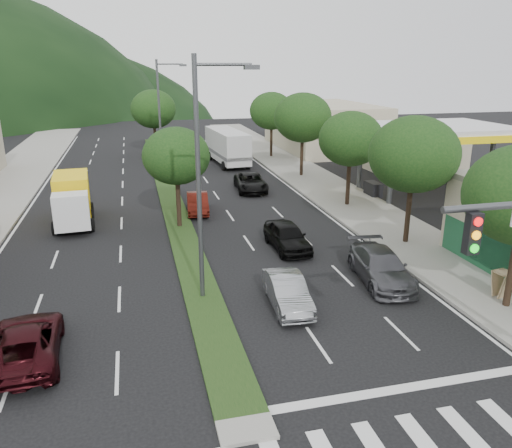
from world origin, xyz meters
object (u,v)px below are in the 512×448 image
object	(u,v)px
sedan_silver	(287,292)
a_frame_sign	(503,282)
tree_med_near	(176,156)
box_truck	(72,201)
tree_r_b	(414,155)
motorhome	(227,146)
car_queue_a	(287,236)
tree_r_c	(351,139)
tree_r_d	(303,118)
streetlight_mid	(162,113)
tree_r_e	(272,111)
suv_maroon	(26,342)
car_queue_b	(381,267)
streetlight_near	(203,170)
car_queue_c	(198,203)
car_queue_d	(251,183)
tree_med_far	(153,109)

from	to	relation	value
sedan_silver	a_frame_sign	size ratio (longest dim) A/B	2.57
tree_med_near	a_frame_sign	distance (m)	18.47
tree_med_near	sedan_silver	distance (m)	12.68
sedan_silver	box_truck	distance (m)	17.29
tree_r_b	motorhome	world-z (taller)	tree_r_b
sedan_silver	car_queue_a	world-z (taller)	car_queue_a
tree_r_c	motorhome	world-z (taller)	tree_r_c
tree_r_d	sedan_silver	bearing A→B (deg)	-110.20
tree_med_near	streetlight_mid	xyz separation A→B (m)	(0.21, 15.00, 1.16)
tree_r_e	box_truck	world-z (taller)	tree_r_e
suv_maroon	a_frame_sign	size ratio (longest dim) A/B	3.07
car_queue_b	streetlight_near	bearing A→B (deg)	-174.96
tree_r_c	car_queue_c	bearing A→B (deg)	174.67
box_truck	tree_r_c	bearing A→B (deg)	173.63
tree_r_c	suv_maroon	xyz separation A→B (m)	(-18.44, -15.27, -4.09)
suv_maroon	car_queue_a	xyz separation A→B (m)	(11.75, 8.09, 0.07)
tree_med_near	box_truck	world-z (taller)	tree_med_near
car_queue_a	car_queue_d	distance (m)	13.20
suv_maroon	car_queue_c	bearing A→B (deg)	-119.74
tree_r_b	box_truck	bearing A→B (deg)	154.79
tree_r_e	tree_med_near	world-z (taller)	tree_r_e
tree_med_far	box_truck	xyz separation A→B (m)	(-6.39, -23.34, -3.61)
tree_r_e	tree_r_d	bearing A→B (deg)	-90.00
tree_r_e	box_truck	bearing A→B (deg)	-133.55
streetlight_mid	suv_maroon	bearing A→B (deg)	-103.23
streetlight_near	box_truck	distance (m)	14.87
tree_med_near	box_truck	size ratio (longest dim) A/B	0.98
car_queue_c	car_queue_d	size ratio (longest dim) A/B	0.82
suv_maroon	streetlight_near	bearing A→B (deg)	-157.45
tree_med_near	motorhome	size ratio (longest dim) A/B	0.68
tree_med_far	car_queue_a	xyz separation A→B (m)	(5.31, -31.18, -4.27)
tree_med_far	tree_med_near	bearing A→B (deg)	-90.00
car_queue_d	box_truck	bearing A→B (deg)	-152.91
tree_r_d	car_queue_b	distance (m)	23.04
tree_r_d	sedan_silver	size ratio (longest dim) A/B	1.81
tree_med_far	a_frame_sign	size ratio (longest dim) A/B	4.50
car_queue_d	box_truck	size ratio (longest dim) A/B	0.79
a_frame_sign	suv_maroon	bearing A→B (deg)	171.79
streetlight_near	a_frame_sign	bearing A→B (deg)	-15.11
tree_r_c	tree_r_d	distance (m)	10.01
tree_r_d	suv_maroon	bearing A→B (deg)	-126.12
box_truck	sedan_silver	bearing A→B (deg)	119.80
tree_r_b	sedan_silver	distance (m)	11.26
tree_med_near	car_queue_a	xyz separation A→B (m)	(5.31, -5.18, -3.69)
car_queue_d	streetlight_mid	bearing A→B (deg)	135.91
tree_med_near	suv_maroon	xyz separation A→B (m)	(-6.44, -13.27, -3.77)
tree_r_e	car_queue_d	size ratio (longest dim) A/B	1.39
car_queue_a	car_queue_c	world-z (taller)	car_queue_a
tree_med_near	motorhome	world-z (taller)	tree_med_near
car_queue_c	a_frame_sign	bearing A→B (deg)	-51.23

